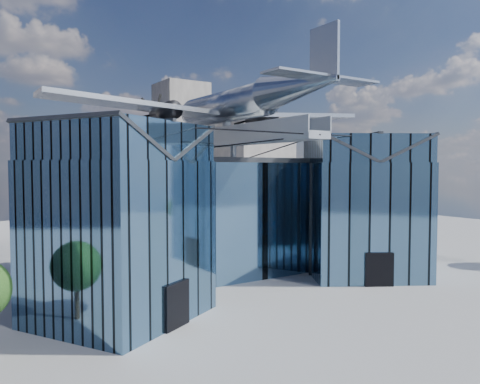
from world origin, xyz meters
TOP-DOWN VIEW (x-y plane):
  - ground_plane at (0.00, 0.00)m, footprint 120.00×120.00m
  - museum at (0.00, 5.82)m, footprint 32.88×24.50m
  - bg_towers at (1.45, 50.49)m, footprint 77.00×24.50m
  - tree_side_e at (20.05, 9.12)m, footprint 4.36×4.36m

SIDE VIEW (x-z plane):
  - ground_plane at x=0.00m, z-range 0.00..0.00m
  - tree_side_e at x=20.05m, z-range 0.97..6.46m
  - museum at x=0.00m, z-range -3.26..14.34m
  - bg_towers at x=1.45m, z-range -2.99..23.01m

